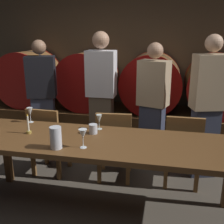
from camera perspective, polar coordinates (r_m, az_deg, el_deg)
ground_plane at (r=2.81m, az=-8.10°, el=-22.24°), size 7.79×7.79×0.00m
back_wall at (r=4.93m, az=2.39°, el=10.37°), size 5.99×0.24×2.41m
barrel_shelf at (r=4.61m, az=1.12°, el=-2.27°), size 5.39×0.90×0.50m
wine_barrel_far_left at (r=4.94m, az=-16.84°, el=6.81°), size 0.93×0.76×0.93m
wine_barrel_center_left at (r=4.54m, az=-5.12°, el=6.63°), size 0.93×0.76×0.93m
wine_barrel_center_right at (r=4.36m, az=8.25°, el=6.08°), size 0.93×0.76×0.93m
wine_barrel_far_right at (r=4.41m, az=21.10°, el=5.25°), size 0.93×0.76×0.93m
dining_table at (r=2.59m, az=-2.28°, el=-7.38°), size 2.62×0.78×0.78m
chair_left at (r=3.45m, az=-13.31°, el=-5.32°), size 0.42×0.42×0.88m
chair_center at (r=3.23m, az=0.51°, el=-6.44°), size 0.43×0.43×0.88m
chair_right at (r=3.20m, az=14.59°, el=-7.20°), size 0.40×0.40×0.88m
guest_far_left at (r=3.91m, az=-14.29°, el=2.61°), size 0.43×0.34×1.64m
guest_center_left at (r=3.67m, az=-2.23°, el=3.29°), size 0.38×0.24×1.75m
guest_center_right at (r=3.63m, az=8.53°, el=1.69°), size 0.44×0.35×1.61m
guest_far_right at (r=3.41m, az=19.29°, el=0.90°), size 0.43×0.34×1.72m
candle_center at (r=2.82m, az=-17.10°, el=-3.20°), size 0.05×0.05×0.21m
pitcher at (r=2.41m, az=-11.65°, el=-5.27°), size 0.10×0.10×0.20m
wine_glass_left at (r=3.13m, az=-16.81°, el=-0.00°), size 0.07×0.07×0.17m
wine_glass_center at (r=2.37m, az=-6.11°, el=-4.68°), size 0.07×0.07×0.17m
wine_glass_right at (r=2.80m, az=-2.74°, el=-1.54°), size 0.06×0.06×0.16m
cup_right at (r=2.71m, az=-3.96°, el=-3.54°), size 0.08×0.08×0.10m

